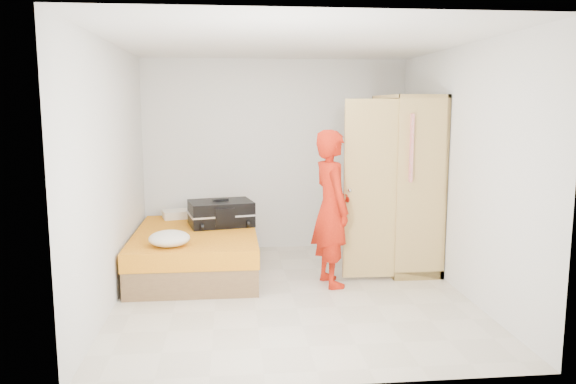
{
  "coord_description": "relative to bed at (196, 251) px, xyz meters",
  "views": [
    {
      "loc": [
        -0.62,
        -5.69,
        1.98
      ],
      "look_at": [
        0.02,
        0.6,
        1.0
      ],
      "focal_mm": 35.0,
      "sensor_mm": 36.0,
      "label": 1
    }
  ],
  "objects": [
    {
      "name": "pillow",
      "position": [
        -0.19,
        0.85,
        0.3
      ],
      "size": [
        0.62,
        0.41,
        0.1
      ],
      "primitive_type": "cube",
      "rotation": [
        0.0,
        0.0,
        0.24
      ],
      "color": "white",
      "rests_on": "bed"
    },
    {
      "name": "bed",
      "position": [
        0.0,
        0.0,
        0.0
      ],
      "size": [
        1.42,
        2.02,
        0.5
      ],
      "color": "brown",
      "rests_on": "ground"
    },
    {
      "name": "room",
      "position": [
        1.05,
        -0.9,
        1.05
      ],
      "size": [
        4.0,
        4.02,
        2.6
      ],
      "color": "beige",
      "rests_on": "ground"
    },
    {
      "name": "wardrobe",
      "position": [
        2.5,
        -0.04,
        0.75
      ],
      "size": [
        1.17,
        1.2,
        2.1
      ],
      "color": "tan",
      "rests_on": "ground"
    },
    {
      "name": "suitcase",
      "position": [
        0.29,
        0.32,
        0.4
      ],
      "size": [
        0.88,
        0.71,
        0.33
      ],
      "rotation": [
        0.0,
        0.0,
        0.2
      ],
      "color": "black",
      "rests_on": "bed"
    },
    {
      "name": "person",
      "position": [
        1.52,
        -0.62,
        0.61
      ],
      "size": [
        0.53,
        0.7,
        1.72
      ],
      "primitive_type": "imported",
      "rotation": [
        0.0,
        0.0,
        1.77
      ],
      "color": "red",
      "rests_on": "ground"
    },
    {
      "name": "round_cushion",
      "position": [
        -0.23,
        -0.7,
        0.33
      ],
      "size": [
        0.44,
        0.44,
        0.17
      ],
      "primitive_type": "ellipsoid",
      "color": "white",
      "rests_on": "bed"
    }
  ]
}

